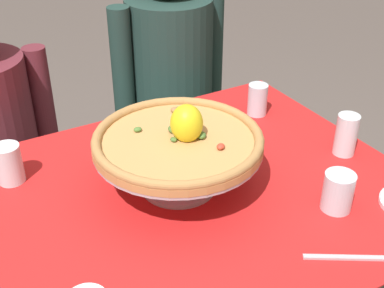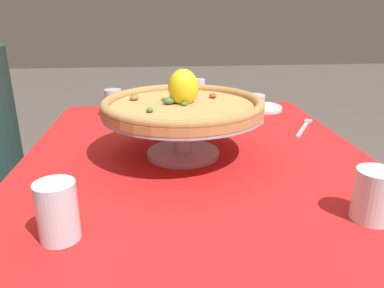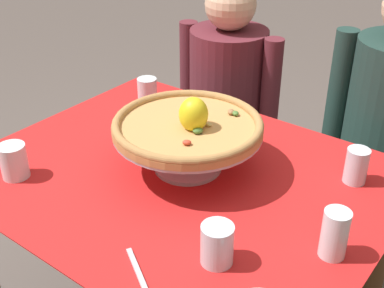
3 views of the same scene
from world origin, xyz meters
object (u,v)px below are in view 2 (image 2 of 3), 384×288
Objects in this scene: water_glass_back_right at (114,105)px; water_glass_front_right at (253,111)px; pizza_stand at (183,124)px; water_glass_side_right at (197,97)px; pizza at (182,103)px; dinner_fork at (304,127)px; water_glass_back_left at (58,215)px; side_plate at (263,108)px; water_glass_front_left at (374,198)px.

water_glass_back_right is 1.04× the size of water_glass_front_right.
water_glass_side_right is (0.48, -0.09, -0.03)m from pizza_stand.
pizza reaches higher than dinner_fork.
pizza is 4.00× the size of water_glass_back_left.
water_glass_back_left is at bearing 142.34° from water_glass_front_right.
water_glass_back_right is 0.50m from water_glass_front_right.
water_glass_back_right is 0.58m from side_plate.
water_glass_front_right is (-0.19, -0.18, -0.01)m from water_glass_side_right.
water_glass_back_right is at bearing -1.01° from water_glass_back_left.
water_glass_back_right is at bearing 29.03° from pizza_stand.
water_glass_back_left is 0.88× the size of water_glass_side_right.
pizza reaches higher than side_plate.
pizza is (0.00, -0.00, 0.05)m from pizza_stand.
water_glass_back_right reaches higher than side_plate.
water_glass_back_left is at bearing 158.80° from water_glass_side_right.
pizza_stand is 4.13× the size of water_glass_back_right.
water_glass_front_right is at bearing -43.26° from pizza_stand.
dinner_fork is (-0.08, -0.16, -0.04)m from water_glass_front_right.
water_glass_side_right is 0.26m from side_plate.
water_glass_back_right is 0.68m from dinner_fork.
dinner_fork is (-0.20, -0.65, -0.04)m from water_glass_back_right.
pizza is at bearing 115.65° from dinner_fork.
water_glass_back_right is at bearing 72.84° from dinner_fork.
water_glass_front_left is (0.01, -0.56, -0.00)m from water_glass_back_left.
water_glass_front_left is (-0.84, -0.24, -0.01)m from water_glass_side_right.
pizza_stand is 0.46m from water_glass_back_right.
side_plate is at bearing -26.81° from water_glass_front_right.
water_glass_side_right is at bearing 50.43° from dinner_fork.
pizza_stand reaches higher than water_glass_back_right.
water_glass_side_right is at bearing -10.83° from pizza.
pizza_stand is 0.49m from water_glass_side_right.
water_glass_front_right reaches higher than dinner_fork.
pizza is at bearing 42.09° from water_glass_front_left.
side_plate is at bearing -35.68° from water_glass_back_left.
water_glass_back_left reaches higher than dinner_fork.
pizza is 0.49m from water_glass_side_right.
pizza_stand reaches higher than water_glass_front_right.
water_glass_front_left is at bearing -164.25° from water_glass_side_right.
water_glass_back_left reaches higher than water_glass_front_left.
pizza is 0.49m from dinner_fork.
dinner_fork is at bearing -116.97° from water_glass_front_right.
water_glass_front_left is 0.67× the size of side_plate.
dinner_fork is (0.20, -0.42, -0.08)m from pizza_stand.
pizza_stand reaches higher than water_glass_front_left.
pizza_stand reaches higher than side_plate.
water_glass_side_right is (0.48, -0.09, -0.09)m from pizza.
water_glass_back_right is at bearing 76.21° from water_glass_front_right.
water_glass_side_right is 0.43m from dinner_fork.
water_glass_side_right is 0.26m from water_glass_front_right.
pizza reaches higher than water_glass_side_right.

